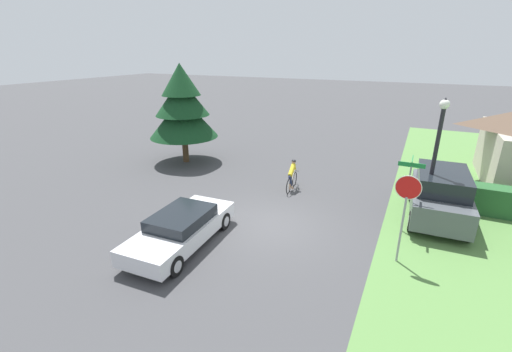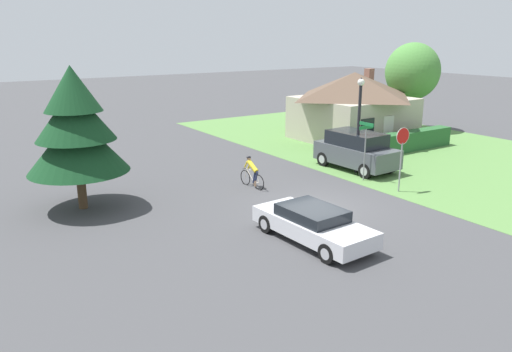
{
  "view_description": "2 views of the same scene",
  "coord_description": "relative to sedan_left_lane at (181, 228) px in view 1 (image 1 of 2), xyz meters",
  "views": [
    {
      "loc": [
        4.69,
        -10.93,
        6.45
      ],
      "look_at": [
        -1.24,
        1.35,
        1.42
      ],
      "focal_mm": 24.0,
      "sensor_mm": 36.0,
      "label": 1
    },
    {
      "loc": [
        -12.75,
        -14.88,
        6.89
      ],
      "look_at": [
        -1.72,
        1.73,
        1.24
      ],
      "focal_mm": 35.0,
      "sensor_mm": 36.0,
      "label": 2
    }
  ],
  "objects": [
    {
      "name": "stop_sign",
      "position": [
        6.91,
        2.18,
        1.5
      ],
      "size": [
        0.76,
        0.08,
        2.96
      ],
      "rotation": [
        0.0,
        0.0,
        3.07
      ],
      "color": "gray",
      "rests_on": "ground"
    },
    {
      "name": "cyclist",
      "position": [
        1.71,
        6.44,
        0.09
      ],
      "size": [
        0.44,
        1.79,
        1.48
      ],
      "rotation": [
        0.0,
        0.0,
        1.64
      ],
      "color": "black",
      "rests_on": "ground"
    },
    {
      "name": "sedan_left_lane",
      "position": [
        0.0,
        0.0,
        0.0
      ],
      "size": [
        2.06,
        4.7,
        1.21
      ],
      "rotation": [
        0.0,
        0.0,
        1.62
      ],
      "color": "silver",
      "rests_on": "ground"
    },
    {
      "name": "conifer_tall_near",
      "position": [
        -5.7,
        7.87,
        2.76
      ],
      "size": [
        4.0,
        4.0,
        5.79
      ],
      "color": "#4C3823",
      "rests_on": "ground"
    },
    {
      "name": "ground_plane",
      "position": [
        2.23,
        2.58,
        -0.62
      ],
      "size": [
        140.0,
        140.0,
        0.0
      ],
      "primitive_type": "plane",
      "color": "#424244"
    },
    {
      "name": "street_lamp",
      "position": [
        7.62,
        5.63,
        2.38
      ],
      "size": [
        0.35,
        0.35,
        4.88
      ],
      "color": "black",
      "rests_on": "ground"
    },
    {
      "name": "parked_suv_right",
      "position": [
        8.09,
        6.15,
        0.4
      ],
      "size": [
        2.23,
        4.55,
        2.0
      ],
      "rotation": [
        0.0,
        0.0,
        1.61
      ],
      "color": "#4C5156",
      "rests_on": "ground"
    },
    {
      "name": "street_name_sign",
      "position": [
        6.89,
        4.39,
        1.36
      ],
      "size": [
        0.9,
        0.9,
        2.87
      ],
      "color": "gray",
      "rests_on": "ground"
    }
  ]
}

